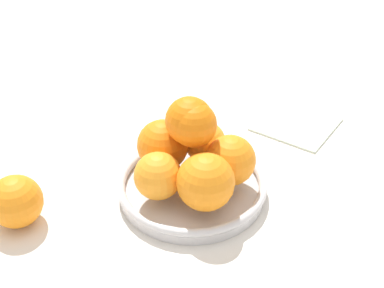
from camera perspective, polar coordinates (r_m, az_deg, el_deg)
name	(u,v)px	position (r m, az deg, el deg)	size (l,w,h in m)	color
ground_plane	(192,193)	(0.83, 0.00, -5.30)	(4.00, 4.00, 0.00)	silver
fruit_bowl	(192,186)	(0.82, 0.00, -4.55)	(0.23, 0.23, 0.03)	silver
orange_pile	(193,153)	(0.78, 0.10, -0.95)	(0.19, 0.18, 0.13)	orange
stray_orange	(16,201)	(0.80, -18.27, -5.83)	(0.08, 0.08, 0.08)	orange
napkin_folded	(296,123)	(1.01, 11.07, 2.19)	(0.13, 0.13, 0.01)	silver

